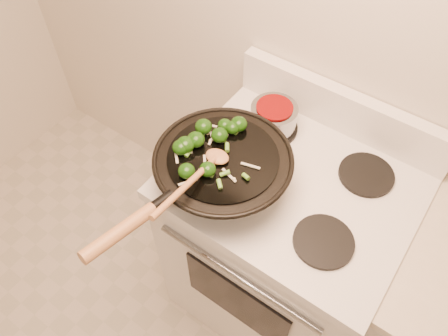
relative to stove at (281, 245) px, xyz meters
The scene contains 5 objects.
stove is the anchor object (origin of this frame).
wok 0.59m from the stove, 138.77° to the right, with size 0.43×0.70×0.21m.
stirfry 0.67m from the stove, 149.51° to the right, with size 0.25×0.31×0.05m.
wooden_spoon 0.70m from the stove, 125.94° to the right, with size 0.08×0.33×0.09m.
saucepan 0.56m from the stove, 141.11° to the left, with size 0.16×0.26×0.10m.
Camera 1 is at (0.28, 0.35, 2.06)m, focal length 35.00 mm.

